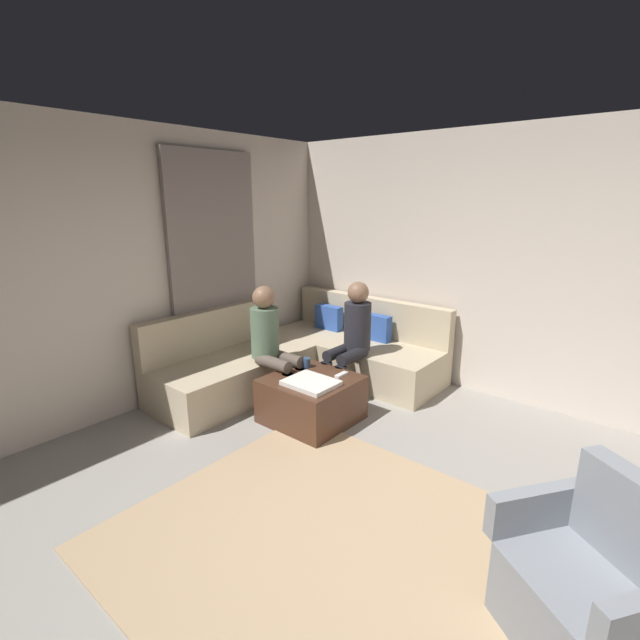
% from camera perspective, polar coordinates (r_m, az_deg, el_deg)
% --- Properties ---
extents(ground_plane, '(6.00, 6.00, 0.10)m').
position_cam_1_polar(ground_plane, '(2.93, 4.62, -30.18)').
color(ground_plane, gray).
extents(wall_back, '(6.00, 0.12, 2.70)m').
position_cam_1_polar(wall_back, '(4.83, 25.77, 5.60)').
color(wall_back, beige).
rests_on(wall_back, ground_plane).
extents(wall_left, '(0.12, 6.00, 2.70)m').
position_cam_1_polar(wall_left, '(4.49, -27.29, 4.79)').
color(wall_left, beige).
rests_on(wall_left, ground_plane).
extents(curtain_panel, '(0.06, 1.10, 2.50)m').
position_cam_1_polar(curtain_panel, '(5.06, -13.09, 5.94)').
color(curtain_panel, gray).
rests_on(curtain_panel, ground_plane).
extents(area_rug, '(2.60, 2.20, 0.01)m').
position_cam_1_polar(area_rug, '(3.03, 2.43, -26.73)').
color(area_rug, tan).
rests_on(area_rug, ground_plane).
extents(sectional_couch, '(2.10, 2.55, 0.87)m').
position_cam_1_polar(sectional_couch, '(5.14, -2.09, -4.73)').
color(sectional_couch, '#C6B593').
rests_on(sectional_couch, ground_plane).
extents(ottoman, '(0.76, 0.76, 0.42)m').
position_cam_1_polar(ottoman, '(4.29, -1.08, -9.92)').
color(ottoman, '#4C2D1E').
rests_on(ottoman, ground_plane).
extents(folded_blanket, '(0.44, 0.36, 0.04)m').
position_cam_1_polar(folded_blanket, '(4.05, -1.14, -7.92)').
color(folded_blanket, white).
rests_on(folded_blanket, ottoman).
extents(coffee_mug, '(0.08, 0.08, 0.10)m').
position_cam_1_polar(coffee_mug, '(4.45, -1.72, -5.38)').
color(coffee_mug, '#334C72').
rests_on(coffee_mug, ottoman).
extents(game_remote, '(0.05, 0.15, 0.02)m').
position_cam_1_polar(game_remote, '(4.25, 2.71, -6.90)').
color(game_remote, white).
rests_on(game_remote, ottoman).
extents(armchair, '(0.91, 0.87, 0.85)m').
position_cam_1_polar(armchair, '(2.69, 30.71, -27.12)').
color(armchair, gray).
rests_on(armchair, ground_plane).
extents(person_on_couch_back, '(0.30, 0.60, 1.20)m').
position_cam_1_polar(person_on_couch_back, '(4.68, 4.03, -1.89)').
color(person_on_couch_back, black).
rests_on(person_on_couch_back, ground_plane).
extents(person_on_couch_side, '(0.60, 0.30, 1.20)m').
position_cam_1_polar(person_on_couch_side, '(4.49, -6.08, -2.70)').
color(person_on_couch_side, brown).
rests_on(person_on_couch_side, ground_plane).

